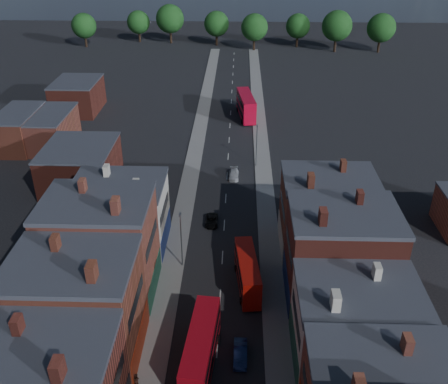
# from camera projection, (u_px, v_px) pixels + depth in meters

# --- Properties ---
(pavement_west) EXTENTS (3.00, 200.00, 0.12)m
(pavement_west) POSITION_uv_depth(u_px,v_px,m) (187.00, 192.00, 83.30)
(pavement_west) COLOR gray
(pavement_west) RESTS_ON ground
(pavement_east) EXTENTS (3.00, 200.00, 0.12)m
(pavement_east) POSITION_uv_depth(u_px,v_px,m) (265.00, 193.00, 82.94)
(pavement_east) COLOR gray
(pavement_east) RESTS_ON ground
(lamp_post_2) EXTENTS (0.25, 0.70, 8.12)m
(lamp_post_2) POSITION_uv_depth(u_px,v_px,m) (181.00, 236.00, 63.55)
(lamp_post_2) COLOR slate
(lamp_post_2) RESTS_ON ground
(lamp_post_3) EXTENTS (0.25, 0.70, 8.12)m
(lamp_post_3) POSITION_uv_depth(u_px,v_px,m) (257.00, 143.00, 89.42)
(lamp_post_3) COLOR slate
(lamp_post_3) RESTS_ON ground
(bus_0) EXTENTS (3.51, 11.18, 4.75)m
(bus_0) POSITION_uv_depth(u_px,v_px,m) (201.00, 349.00, 49.89)
(bus_0) COLOR #B70A17
(bus_0) RESTS_ON ground
(bus_1) EXTENTS (3.28, 9.93, 4.21)m
(bus_1) POSITION_uv_depth(u_px,v_px,m) (247.00, 272.00, 61.14)
(bus_1) COLOR #B8120A
(bus_1) RESTS_ON ground
(bus_2) EXTENTS (4.43, 12.46, 5.26)m
(bus_2) POSITION_uv_depth(u_px,v_px,m) (246.00, 105.00, 112.36)
(bus_2) COLOR red
(bus_2) RESTS_ON ground
(car_1) EXTENTS (1.44, 4.05, 1.33)m
(car_1) POSITION_uv_depth(u_px,v_px,m) (240.00, 353.00, 51.90)
(car_1) COLOR #122250
(car_1) RESTS_ON ground
(car_2) EXTENTS (1.86, 3.97, 1.10)m
(car_2) POSITION_uv_depth(u_px,v_px,m) (212.00, 220.00, 74.56)
(car_2) COLOR black
(car_2) RESTS_ON ground
(car_3) EXTENTS (1.72, 4.20, 1.22)m
(car_3) POSITION_uv_depth(u_px,v_px,m) (234.00, 174.00, 87.54)
(car_3) COLOR silver
(car_3) RESTS_ON ground
(ped_1) EXTENTS (0.83, 0.60, 1.53)m
(ped_1) POSITION_uv_depth(u_px,v_px,m) (136.00, 380.00, 48.71)
(ped_1) COLOR #3A1F17
(ped_1) RESTS_ON pavement_west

